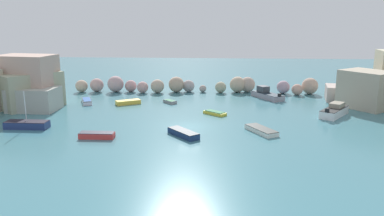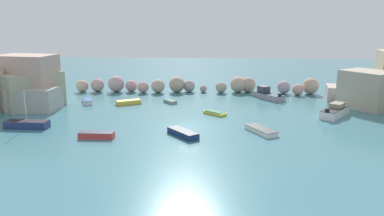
% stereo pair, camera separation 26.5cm
% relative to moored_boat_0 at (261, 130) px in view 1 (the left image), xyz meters
% --- Properties ---
extents(cove_water, '(160.00, 160.00, 0.00)m').
position_rel_moored_boat_0_xyz_m(cove_water, '(-8.18, 1.91, -0.26)').
color(cove_water, teal).
rests_on(cove_water, ground).
extents(rock_breakwater, '(44.08, 4.37, 2.76)m').
position_rel_moored_boat_0_xyz_m(rock_breakwater, '(-7.96, 23.11, 0.93)').
color(rock_breakwater, '#BFA38E').
rests_on(rock_breakwater, ground).
extents(moored_boat_0, '(3.52, 4.57, 0.52)m').
position_rel_moored_boat_0_xyz_m(moored_boat_0, '(0.00, 0.00, 0.00)').
color(moored_boat_0, white).
rests_on(moored_boat_0, cove_water).
extents(moored_boat_1, '(4.82, 6.20, 1.82)m').
position_rel_moored_boat_0_xyz_m(moored_boat_1, '(2.94, 19.02, 0.33)').
color(moored_boat_1, gray).
rests_on(moored_boat_1, cove_water).
extents(moored_boat_2, '(4.92, 1.67, 4.34)m').
position_rel_moored_boat_0_xyz_m(moored_boat_2, '(-26.79, -0.05, 0.18)').
color(moored_boat_2, navy).
rests_on(moored_boat_2, cove_water).
extents(moored_boat_3, '(3.69, 1.20, 0.64)m').
position_rel_moored_boat_0_xyz_m(moored_boat_3, '(-17.60, -3.21, 0.06)').
color(moored_boat_3, '#CF3938').
rests_on(moored_boat_3, cove_water).
extents(moored_boat_4, '(2.65, 4.07, 0.58)m').
position_rel_moored_boat_0_xyz_m(moored_boat_4, '(-24.39, 13.67, 0.04)').
color(moored_boat_4, white).
rests_on(moored_boat_4, cove_water).
extents(moored_boat_5, '(3.71, 2.92, 0.60)m').
position_rel_moored_boat_0_xyz_m(moored_boat_5, '(-18.04, 13.30, 0.04)').
color(moored_boat_5, yellow).
rests_on(moored_boat_5, cove_water).
extents(moored_boat_6, '(3.73, 4.07, 0.65)m').
position_rel_moored_boat_0_xyz_m(moored_boat_6, '(-8.53, -1.92, 0.06)').
color(moored_boat_6, navy).
rests_on(moored_boat_6, cove_water).
extents(moored_boat_7, '(4.82, 5.73, 1.62)m').
position_rel_moored_boat_0_xyz_m(moored_boat_7, '(10.31, 8.17, 0.38)').
color(moored_boat_7, white).
rests_on(moored_boat_7, cove_water).
extents(moored_boat_8, '(3.17, 2.91, 0.44)m').
position_rel_moored_boat_0_xyz_m(moored_boat_8, '(-5.20, 7.86, -0.05)').
color(moored_boat_8, gold).
rests_on(moored_boat_8, cove_water).
extents(moored_boat_9, '(2.26, 2.34, 0.44)m').
position_rel_moored_boat_0_xyz_m(moored_boat_9, '(-11.97, 14.42, -0.03)').
color(moored_boat_9, gray).
rests_on(moored_boat_9, cove_water).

